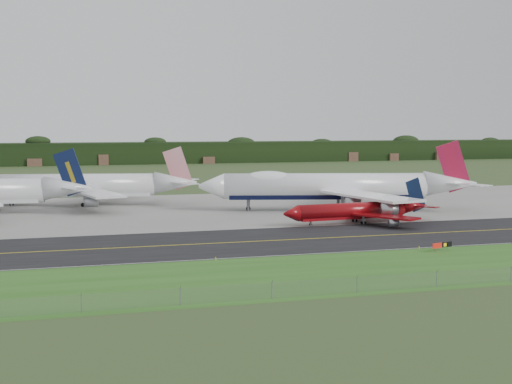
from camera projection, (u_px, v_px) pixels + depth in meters
The scene contains 14 objects.
ground at pixel (341, 234), 146.48m from camera, with size 600.00×600.00×0.00m, color #2F441F.
grass_verge at pixel (427, 267), 113.02m from camera, with size 400.00×30.00×0.01m, color #2A5B1B.
taxiway at pixel (349, 237), 142.66m from camera, with size 400.00×32.00×0.02m, color black.
apron at pixel (268, 206), 195.23m from camera, with size 400.00×78.00×0.01m, color gray.
taxiway_centreline at pixel (349, 237), 142.65m from camera, with size 400.00×0.40×0.00m, color yellow.
taxiway_edge_line at pixel (383, 250), 127.84m from camera, with size 400.00×0.25×0.00m, color silver.
perimeter_fence at pixel (474, 277), 100.49m from camera, with size 320.00×0.10×320.00m.
horizon_treeline at pixel (153, 154), 407.65m from camera, with size 700.00×25.00×12.00m.
jet_ba_747 at pixel (335, 187), 185.70m from camera, with size 72.20×58.69×18.36m.
jet_red_737 at pixel (359, 211), 162.38m from camera, with size 37.23×30.22×10.05m.
jet_star_tail at pixel (86, 186), 197.03m from camera, with size 61.71×50.89×16.35m.
taxiway_sign at pixel (442, 245), 126.39m from camera, with size 4.60×1.62×1.59m.
edge_marker_left at pixel (216, 259), 118.21m from camera, with size 0.16×0.16×0.50m, color yellow.
edge_marker_center at pixel (419, 248), 128.69m from camera, with size 0.16×0.16×0.50m, color yellow.
Camera 1 is at (-57.23, -134.35, 22.58)m, focal length 50.00 mm.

